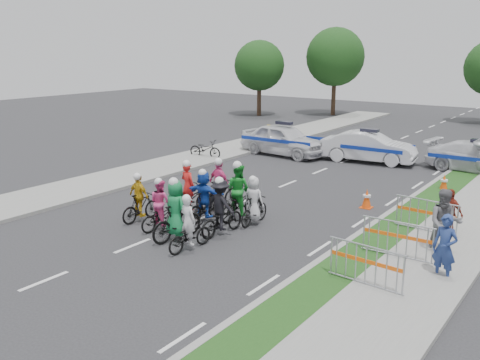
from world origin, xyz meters
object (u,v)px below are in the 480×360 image
Objects in this scene: rider_8 at (239,198)px; rider_9 at (220,190)px; parked_bike at (205,149)px; barrier_1 at (397,241)px; tree_0 at (259,66)px; police_car_2 at (480,158)px; marshal_hiviz at (269,139)px; cone_1 at (444,183)px; tree_3 at (335,57)px; police_car_1 at (369,147)px; spectator_0 at (445,248)px; spectator_1 at (445,223)px; rider_7 at (254,205)px; rider_2 at (161,210)px; rider_5 at (204,199)px; rider_1 at (176,216)px; rider_6 at (189,196)px; rider_3 at (140,202)px; police_car_0 at (284,140)px; cone_0 at (367,199)px; barrier_2 at (426,217)px; barrier_0 at (366,267)px; spectator_2 at (449,213)px; rider_4 at (221,212)px; rider_0 at (189,231)px.

rider_8 reaches higher than rider_9.
barrier_1 is at bearing -128.21° from parked_bike.
tree_0 reaches higher than rider_8.
police_car_2 is 3.15× the size of marshal_hiviz.
cone_1 is 25.56m from tree_3.
rider_9 is 9.31m from parked_bike.
tree_3 is (-10.03, 16.71, 4.12)m from police_car_1.
spectator_0 is 0.90× the size of spectator_1.
rider_7 is 0.90× the size of parked_bike.
spectator_1 is 0.95× the size of barrier_1.
police_car_2 is 0.77× the size of tree_0.
rider_2 is 13.76m from police_car_1.
tree_3 is (5.00, 4.00, 0.70)m from tree_0.
rider_5 is at bearing -60.24° from tree_0.
rider_1 reaches higher than rider_6.
rider_1 is 12.35m from parked_bike.
tree_0 is at bearing -141.34° from tree_3.
rider_3 is 0.34× the size of police_car_0.
rider_6 is 1.03× the size of rider_9.
police_car_0 is 2.87× the size of spectator_0.
rider_3 is at bearing -133.67° from cone_0.
cone_1 is (6.46, 8.26, -0.30)m from rider_6.
marshal_hiviz is 0.77× the size of barrier_2.
tree_3 is (-15.70, 25.99, 4.33)m from barrier_2.
rider_1 reaches higher than rider_7.
marshal_hiviz reaches higher than barrier_0.
rider_1 is 1.28× the size of spectator_2.
rider_2 is at bearing 66.65° from rider_5.
barrier_1 is at bearing -49.90° from tree_0.
rider_2 is at bearing -14.86° from rider_1.
rider_5 reaches higher than police_car_0.
cone_0 is (3.84, 4.60, -0.42)m from rider_5.
rider_6 is 7.40m from barrier_1.
rider_7 reaches higher than parked_bike.
rider_6 is 2.83× the size of cone_1.
rider_8 is 4.83m from cone_0.
police_car_1 is 2.34× the size of barrier_0.
barrier_1 is at bearing -177.12° from rider_5.
rider_4 is 6.58m from spectator_0.
cone_1 is at bearing 115.45° from spectator_0.
police_car_2 is at bearing -102.03° from rider_0.
marshal_hiviz reaches higher than parked_bike.
rider_5 is 0.91× the size of barrier_1.
rider_1 is 0.98× the size of barrier_1.
spectator_0 is 1.53m from barrier_1.
spectator_2 is (-0.29, 1.57, -0.18)m from spectator_1.
rider_2 is 1.01× the size of spectator_0.
barrier_0 is (5.17, -1.07, -0.16)m from rider_4.
rider_3 is 1.76m from rider_6.
spectator_2 is 0.21× the size of tree_3.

